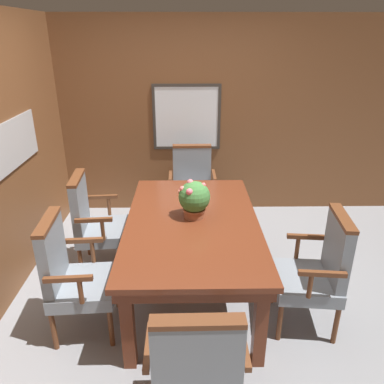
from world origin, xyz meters
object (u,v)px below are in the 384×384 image
at_px(chair_right_near, 318,269).
at_px(chair_head_far, 192,185).
at_px(dining_table, 192,229).
at_px(potted_plant, 194,199).
at_px(chair_left_near, 72,274).
at_px(chair_left_far, 94,220).
at_px(chair_head_near, 196,371).

relative_size(chair_right_near, chair_head_far, 1.00).
height_order(dining_table, potted_plant, potted_plant).
distance_m(dining_table, chair_left_near, 1.05).
distance_m(chair_head_far, potted_plant, 1.35).
height_order(dining_table, chair_left_far, chair_left_far).
height_order(chair_left_far, chair_left_near, same).
height_order(dining_table, chair_head_near, chair_head_near).
bearing_deg(chair_head_near, chair_head_far, -91.05).
relative_size(dining_table, chair_head_near, 1.90).
bearing_deg(chair_left_far, chair_right_near, -118.12).
distance_m(chair_right_near, chair_head_far, 2.02).
height_order(chair_right_near, chair_head_near, same).
distance_m(dining_table, chair_left_far, 1.07).
bearing_deg(chair_left_near, chair_head_far, -31.67).
bearing_deg(chair_left_near, chair_right_near, -92.76).
bearing_deg(chair_head_near, chair_left_far, -62.44).
distance_m(dining_table, chair_right_near, 1.08).
height_order(chair_right_near, potted_plant, potted_plant).
distance_m(chair_head_near, potted_plant, 1.49).
bearing_deg(chair_right_near, chair_head_far, -145.91).
bearing_deg(chair_left_far, chair_head_near, -156.30).
distance_m(chair_left_far, potted_plant, 1.12).
relative_size(chair_head_far, chair_left_near, 1.00).
xyz_separation_m(chair_left_near, potted_plant, (0.95, 0.52, 0.40)).
height_order(chair_left_far, chair_head_near, same).
bearing_deg(chair_right_near, chair_head_near, -40.52).
distance_m(chair_left_far, chair_head_near, 2.04).
height_order(chair_right_near, chair_left_far, same).
bearing_deg(potted_plant, chair_head_far, 89.79).
bearing_deg(chair_left_near, chair_head_near, -138.03).
bearing_deg(chair_left_far, chair_left_near, 177.28).
distance_m(chair_head_far, chair_head_near, 2.72).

